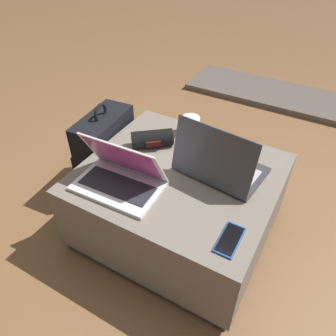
# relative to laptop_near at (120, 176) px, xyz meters

# --- Properties ---
(ground_plane) EXTENTS (14.00, 14.00, 0.00)m
(ground_plane) POSITION_rel_laptop_near_xyz_m (0.18, 0.20, -0.43)
(ground_plane) COLOR brown
(ottoman) EXTENTS (0.84, 0.76, 0.39)m
(ottoman) POSITION_rel_laptop_near_xyz_m (0.18, 0.20, -0.24)
(ottoman) COLOR #3D3832
(ottoman) RESTS_ON ground_plane
(laptop_near) EXTENTS (0.36, 0.24, 0.22)m
(laptop_near) POSITION_rel_laptop_near_xyz_m (0.00, 0.00, 0.00)
(laptop_near) COLOR silver
(laptop_near) RESTS_ON ottoman
(laptop_far) EXTENTS (0.39, 0.29, 0.26)m
(laptop_far) POSITION_rel_laptop_near_xyz_m (0.33, 0.26, 0.01)
(laptop_far) COLOR #333338
(laptop_far) RESTS_ON ottoman
(cell_phone) EXTENTS (0.07, 0.15, 0.01)m
(cell_phone) POSITION_rel_laptop_near_xyz_m (0.50, -0.05, -0.04)
(cell_phone) COLOR #1E4C9E
(cell_phone) RESTS_ON ottoman
(backpack) EXTENTS (0.25, 0.37, 0.52)m
(backpack) POSITION_rel_laptop_near_xyz_m (-0.36, 0.31, -0.22)
(backpack) COLOR black
(backpack) RESTS_ON ground_plane
(wrist_brace) EXTENTS (0.20, 0.19, 0.08)m
(wrist_brace) POSITION_rel_laptop_near_xyz_m (-0.03, 0.30, -0.00)
(wrist_brace) COLOR black
(wrist_brace) RESTS_ON ottoman
(coffee_mug) EXTENTS (0.13, 0.09, 0.09)m
(coffee_mug) POSITION_rel_laptop_near_xyz_m (0.08, 0.50, -0.00)
(coffee_mug) COLOR white
(coffee_mug) RESTS_ON ottoman
(fireplace_hearth) EXTENTS (1.40, 0.50, 0.04)m
(fireplace_hearth) POSITION_rel_laptop_near_xyz_m (0.18, 1.87, -0.41)
(fireplace_hearth) COLOR #564C47
(fireplace_hearth) RESTS_ON ground_plane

